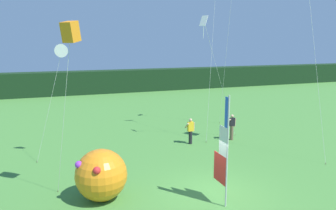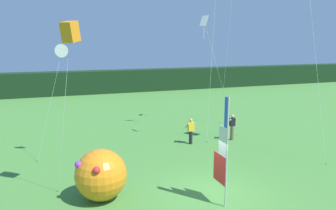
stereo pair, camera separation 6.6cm
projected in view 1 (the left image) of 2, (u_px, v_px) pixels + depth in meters
The scene contains 9 objects.
ground_plane at pixel (214, 195), 13.71m from camera, with size 120.00×120.00×0.00m, color #478438.
distant_treeline at pixel (101, 82), 40.96m from camera, with size 80.00×2.40×2.77m, color black.
banner_flag at pixel (223, 153), 12.60m from camera, with size 0.06×1.03×4.35m.
person_near_banner at pixel (232, 126), 21.24m from camera, with size 0.55×0.48×1.68m.
person_mid_field at pixel (190, 130), 20.41m from camera, with size 0.55×0.48×1.62m.
inflatable_balloon at pixel (101, 175), 13.12m from camera, with size 2.08×2.08×2.08m.
kite_white_delta_0 at pixel (62, 51), 16.68m from camera, with size 1.94×0.41×6.15m.
kite_orange_box_4 at pixel (70, 32), 12.11m from camera, with size 1.20×1.36×7.02m.
kite_white_diamond_5 at pixel (207, 32), 19.78m from camera, with size 3.06×0.87×7.79m.
Camera 1 is at (-6.19, -11.33, 6.24)m, focal length 35.27 mm.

